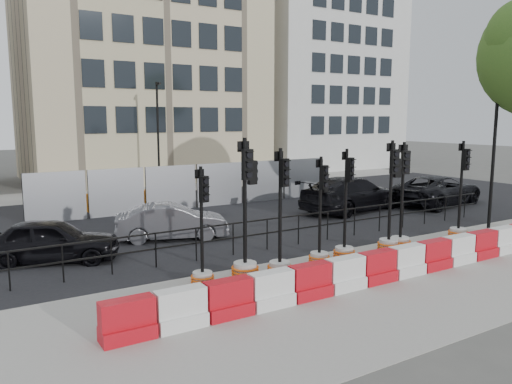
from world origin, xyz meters
TOP-DOWN VIEW (x-y plane):
  - ground at (0.00, 0.00)m, footprint 120.00×120.00m
  - sidewalk_near at (0.00, -3.00)m, footprint 40.00×6.00m
  - road at (0.00, 7.00)m, footprint 40.00×14.00m
  - sidewalk_far at (0.00, 16.00)m, footprint 40.00×4.00m
  - building_cream at (2.00, 21.99)m, footprint 15.00×10.06m
  - building_white at (17.00, 21.99)m, footprint 12.00×9.06m
  - kerb_railing at (0.00, 1.20)m, footprint 18.00×0.04m
  - heras_fencing at (-0.49, 9.71)m, footprint 14.33×1.72m
  - lamp_post_far at (0.50, 14.98)m, footprint 0.12×0.56m
  - lamp_post_near at (7.50, -0.52)m, footprint 0.12×0.56m
  - barrier_row at (0.00, -2.80)m, footprint 14.65×0.50m
  - traffic_signal_a at (-4.34, -0.78)m, footprint 0.58×0.58m
  - traffic_signal_b at (-3.17, -0.86)m, footprint 0.71×0.71m
  - traffic_signal_c at (-2.33, -1.18)m, footprint 0.65×0.65m
  - traffic_signal_d at (-0.81, -0.91)m, footprint 0.60×0.60m
  - traffic_signal_e at (0.11, -0.89)m, footprint 0.63×0.63m
  - traffic_signal_f at (1.83, -0.97)m, footprint 0.67×0.67m
  - traffic_signal_g at (2.35, -0.93)m, footprint 0.66×0.66m
  - traffic_signal_h at (5.01, -1.05)m, footprint 0.65×0.65m
  - car_a at (-7.11, 3.31)m, footprint 4.13×4.77m
  - car_b at (-3.18, 4.04)m, footprint 3.47×4.47m
  - car_c at (5.47, 4.75)m, footprint 3.91×6.01m
  - car_d at (9.99, 3.83)m, footprint 3.96×5.80m

SIDE VIEW (x-z plane):
  - ground at x=0.00m, z-range 0.00..0.00m
  - sidewalk_near at x=0.00m, z-range 0.00..0.02m
  - sidewalk_far at x=0.00m, z-range 0.00..0.02m
  - road at x=0.00m, z-range 0.00..0.03m
  - barrier_row at x=0.00m, z-range -0.03..0.77m
  - traffic_signal_a at x=-4.34m, z-range -0.86..2.07m
  - car_b at x=-3.18m, z-range 0.00..1.22m
  - car_a at x=-7.11m, z-range 0.00..1.26m
  - traffic_signal_e at x=0.11m, z-range -0.94..2.27m
  - traffic_signal_c at x=-2.33m, z-range -0.98..2.35m
  - traffic_signal_h at x=5.01m, z-range -0.98..2.35m
  - kerb_railing at x=0.00m, z-range 0.19..1.19m
  - traffic_signal_g at x=2.35m, z-range -0.98..2.37m
  - car_d at x=9.99m, z-range 0.00..1.40m
  - heras_fencing at x=-0.49m, z-range -0.29..1.71m
  - traffic_signal_d at x=-0.81m, z-range -0.79..2.24m
  - car_c at x=5.47m, z-range 0.00..1.54m
  - traffic_signal_f at x=1.83m, z-range -0.89..2.52m
  - traffic_signal_b at x=-3.17m, z-range -0.94..2.65m
  - lamp_post_far at x=0.50m, z-range 0.22..6.22m
  - lamp_post_near at x=7.50m, z-range 0.22..6.22m
  - building_white at x=17.00m, z-range 0.00..16.00m
  - building_cream at x=2.00m, z-range 0.00..18.00m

